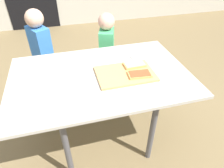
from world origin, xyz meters
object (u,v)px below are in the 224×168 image
at_px(plate_white_right, 141,56).
at_px(plate_white_left, 53,71).
at_px(cutting_board, 125,74).
at_px(pizza_slice_near_right, 140,74).
at_px(dining_table, 101,82).
at_px(child_left, 42,49).
at_px(pizza_slice_far_right, 135,65).
at_px(child_right, 107,52).

distance_m(plate_white_right, plate_white_left, 0.73).
relative_size(cutting_board, pizza_slice_near_right, 2.45).
bearing_deg(dining_table, cutting_board, -14.50).
distance_m(pizza_slice_near_right, plate_white_right, 0.31).
bearing_deg(child_left, cutting_board, -53.16).
height_order(cutting_board, child_left, child_left).
height_order(plate_white_right, child_left, child_left).
relative_size(dining_table, pizza_slice_far_right, 7.88).
relative_size(plate_white_right, plate_white_left, 1.00).
distance_m(pizza_slice_near_right, child_left, 1.17).
relative_size(pizza_slice_near_right, pizza_slice_far_right, 1.03).
relative_size(plate_white_right, child_left, 0.19).
relative_size(child_left, child_right, 1.05).
bearing_deg(plate_white_right, plate_white_left, -176.71).
height_order(pizza_slice_near_right, child_right, child_right).
distance_m(plate_white_left, child_right, 0.76).
xyz_separation_m(plate_white_right, child_left, (-0.85, 0.62, -0.13)).
distance_m(cutting_board, plate_white_left, 0.55).
relative_size(pizza_slice_far_right, child_left, 0.17).
distance_m(pizza_slice_near_right, child_right, 0.77).
bearing_deg(cutting_board, plate_white_left, 160.71).
height_order(dining_table, pizza_slice_near_right, pizza_slice_near_right).
height_order(pizza_slice_near_right, plate_white_right, pizza_slice_near_right).
bearing_deg(pizza_slice_far_right, pizza_slice_near_right, -94.27).
distance_m(cutting_board, pizza_slice_near_right, 0.11).
bearing_deg(child_right, dining_table, -107.77).
relative_size(pizza_slice_far_right, child_right, 0.18).
bearing_deg(child_right, plate_white_left, -137.31).
relative_size(pizza_slice_near_right, plate_white_left, 0.93).
bearing_deg(child_right, plate_white_right, -67.79).
relative_size(dining_table, child_left, 1.35).
bearing_deg(cutting_board, child_left, 126.84).
height_order(plate_white_right, child_right, child_right).
relative_size(cutting_board, child_left, 0.43).
bearing_deg(child_left, pizza_slice_near_right, -51.37).
xyz_separation_m(cutting_board, plate_white_left, (-0.52, 0.18, -0.00)).
distance_m(dining_table, plate_white_left, 0.37).
relative_size(pizza_slice_far_right, plate_white_right, 0.91).
height_order(cutting_board, pizza_slice_far_right, pizza_slice_far_right).
bearing_deg(dining_table, pizza_slice_far_right, 6.01).
relative_size(plate_white_left, child_left, 0.19).
bearing_deg(pizza_slice_near_right, pizza_slice_far_right, 85.73).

